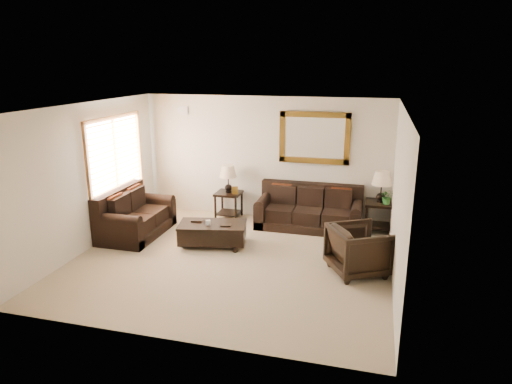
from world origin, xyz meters
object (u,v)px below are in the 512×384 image
(end_table_right, at_px, (381,193))
(coffee_table, at_px, (213,232))
(loveseat, at_px, (134,218))
(armchair, at_px, (359,248))
(end_table_left, at_px, (228,184))
(sofa, at_px, (309,212))

(end_table_right, height_order, coffee_table, end_table_right)
(end_table_right, bearing_deg, loveseat, -163.27)
(loveseat, relative_size, armchair, 1.87)
(end_table_right, bearing_deg, armchair, -98.70)
(loveseat, distance_m, coffee_table, 1.75)
(end_table_left, relative_size, coffee_table, 0.88)
(loveseat, distance_m, armchair, 4.54)
(sofa, xyz_separation_m, end_table_right, (1.43, 0.10, 0.51))
(sofa, distance_m, armchair, 2.29)
(loveseat, bearing_deg, armchair, -98.26)
(loveseat, xyz_separation_m, armchair, (4.50, -0.65, 0.10))
(armchair, bearing_deg, sofa, -0.35)
(end_table_left, bearing_deg, end_table_right, -0.26)
(sofa, distance_m, coffee_table, 2.21)
(end_table_right, height_order, armchair, end_table_right)
(sofa, relative_size, armchair, 2.45)
(coffee_table, height_order, armchair, armchair)
(sofa, bearing_deg, loveseat, -158.29)
(sofa, relative_size, coffee_table, 1.58)
(loveseat, height_order, end_table_left, end_table_left)
(end_table_left, bearing_deg, loveseat, -136.60)
(sofa, distance_m, end_table_right, 1.53)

